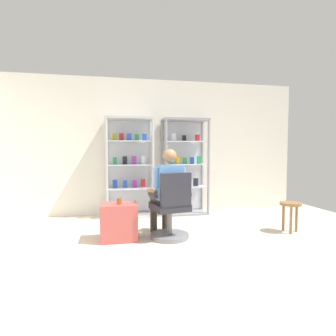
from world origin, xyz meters
The scene contains 9 objects.
ground_plane centered at (0.00, 0.00, 0.00)m, with size 7.20×7.20×0.00m, color beige.
back_wall centered at (0.00, 3.00, 1.35)m, with size 6.00×0.10×2.70m, color silver.
display_cabinet_left centered at (-0.55, 2.76, 0.97)m, with size 0.90×0.45×1.90m.
display_cabinet_right centered at (0.55, 2.76, 0.96)m, with size 0.90×0.45×1.90m.
office_chair centered at (-0.06, 1.15, 0.39)m, with size 0.61×0.57×0.96m.
seated_shopkeeper centered at (-0.09, 1.31, 0.71)m, with size 0.54×0.61×1.29m.
storage_crate centered at (-0.79, 1.27, 0.26)m, with size 0.51×0.40×0.52m, color #B24C47.
tea_glass centered at (-0.79, 1.22, 0.56)m, with size 0.07×0.07×0.09m, color brown.
wooden_stool centered at (1.83, 1.13, 0.37)m, with size 0.32×0.32×0.46m.
Camera 1 is at (-0.88, -2.70, 1.25)m, focal length 29.94 mm.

